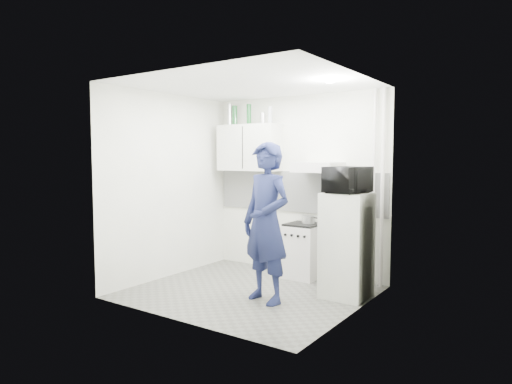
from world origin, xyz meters
The scene contains 22 objects.
floor centered at (0.00, 0.00, 0.00)m, with size 2.80×2.80×0.00m, color #5B5B54.
ceiling centered at (0.00, 0.00, 2.60)m, with size 2.80×2.80×0.00m, color white.
wall_back centered at (0.00, 1.25, 1.30)m, with size 2.80×2.80×0.00m, color white.
wall_left centered at (-1.40, 0.00, 1.30)m, with size 2.60×2.60×0.00m, color white.
wall_right centered at (1.40, 0.00, 1.30)m, with size 2.60×2.60×0.00m, color white.
person centered at (0.38, -0.18, 0.94)m, with size 0.69×0.45×1.89m, color #171D43.
stove centered at (0.23, 1.00, 0.37)m, with size 0.47×0.47×0.75m, color silver.
fridge centered at (1.10, 0.51, 0.64)m, with size 0.53×0.53×1.28m, color silver.
stove_top centered at (0.23, 1.00, 0.76)m, with size 0.45×0.45×0.03m, color black.
saucepan centered at (0.28, 1.07, 0.83)m, with size 0.18×0.18×0.10m, color silver.
microwave centered at (1.10, 0.51, 1.44)m, with size 0.39×0.57×0.32m, color black.
bottle_a centered at (-1.13, 1.07, 2.37)m, with size 0.08×0.08×0.34m, color silver.
bottle_b centered at (-1.03, 1.07, 2.35)m, with size 0.08×0.08×0.30m, color #144C1E.
bottle_d centered at (-0.76, 1.07, 2.35)m, with size 0.07×0.07×0.31m, color #144C1E.
canister_b centered at (-0.51, 1.07, 2.28)m, with size 0.09×0.09×0.16m, color silver.
bottle_e centered at (-0.37, 1.07, 2.32)m, with size 0.06×0.06×0.25m, color #B2B7BC.
upper_cabinet centered at (-0.75, 1.07, 1.85)m, with size 1.00×0.35×0.70m, color silver.
range_hood centered at (0.45, 1.00, 1.57)m, with size 0.60×0.50×0.14m, color silver.
backsplash centered at (0.00, 1.24, 1.20)m, with size 2.74×0.03×0.60m, color white.
pipe_a centered at (1.30, 1.17, 1.30)m, with size 0.05×0.05×2.60m, color silver.
pipe_b centered at (1.18, 1.17, 1.30)m, with size 0.04×0.04×2.60m, color silver.
ceiling_spot_fixture centered at (1.00, 0.20, 2.57)m, with size 0.10×0.10×0.02m, color white.
Camera 1 is at (3.29, -4.63, 1.71)m, focal length 32.00 mm.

